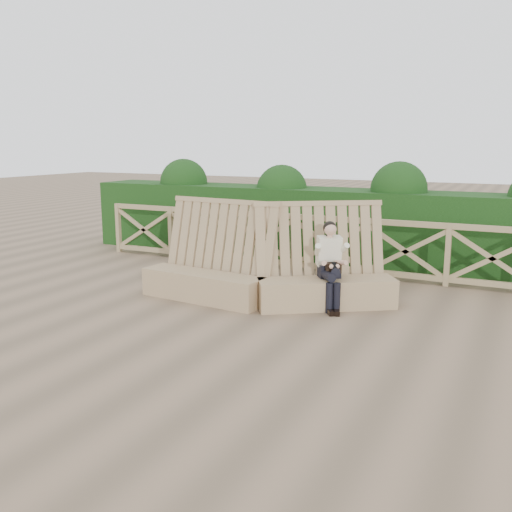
% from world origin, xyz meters
% --- Properties ---
extents(ground, '(60.00, 60.00, 0.00)m').
position_xyz_m(ground, '(0.00, 0.00, 0.00)').
color(ground, brown).
rests_on(ground, ground).
extents(bench, '(3.94, 1.80, 1.58)m').
position_xyz_m(bench, '(-0.25, 1.19, 0.39)').
color(bench, '#9C8059').
rests_on(bench, ground).
extents(woman, '(0.60, 0.79, 1.30)m').
position_xyz_m(woman, '(0.75, 1.40, 0.71)').
color(woman, black).
rests_on(woman, ground).
extents(guardrail, '(10.10, 0.09, 1.10)m').
position_xyz_m(guardrail, '(0.00, 3.50, 0.55)').
color(guardrail, olive).
rests_on(guardrail, ground).
extents(hedge, '(12.00, 1.20, 1.50)m').
position_xyz_m(hedge, '(0.00, 4.70, 0.75)').
color(hedge, black).
rests_on(hedge, ground).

